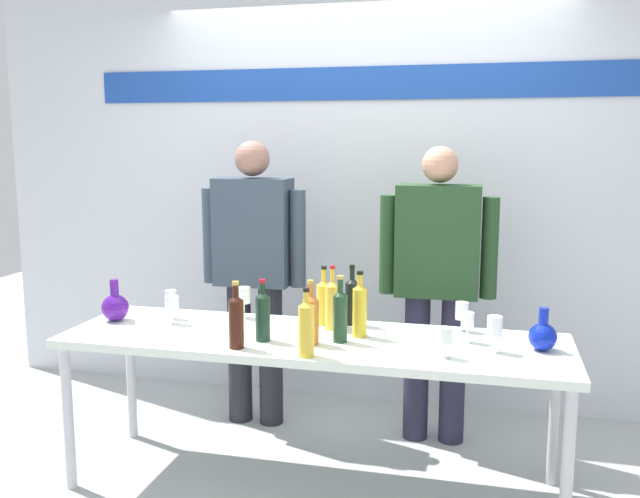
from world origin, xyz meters
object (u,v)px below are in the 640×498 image
object	(u,v)px
wine_bottle_5	(263,314)
wine_bottle_8	(332,303)
display_table	(312,348)
wine_glass_right_3	(462,311)
decanter_blue_right	(543,335)
wine_bottle_6	(360,308)
wine_bottle_0	(311,317)
wine_bottle_7	(325,301)
wine_bottle_3	(236,319)
wine_bottle_4	(306,327)
decanter_blue_left	(115,307)
wine_bottle_2	(352,300)
wine_glass_right_2	(468,321)
presenter_left	(254,264)
wine_bottle_1	(340,314)
wine_glass_left_1	(172,305)
wine_glass_right_1	(495,327)
presenter_right	(437,275)
wine_glass_left_2	(171,298)
wine_glass_left_0	(244,296)
wine_glass_right_0	(445,337)

from	to	relation	value
wine_bottle_5	wine_bottle_8	xyz separation A→B (m)	(0.27, 0.27, 0.01)
display_table	wine_glass_right_3	world-z (taller)	wine_glass_right_3
decanter_blue_right	wine_bottle_6	distance (m)	0.83
wine_bottle_8	wine_bottle_0	bearing A→B (deg)	-98.68
wine_bottle_7	wine_bottle_8	xyz separation A→B (m)	(0.06, -0.07, 0.01)
wine_bottle_3	wine_bottle_5	xyz separation A→B (m)	(0.08, 0.14, -0.01)
wine_bottle_4	wine_bottle_5	distance (m)	0.31
decanter_blue_right	decanter_blue_left	bearing A→B (deg)	-180.00
wine_bottle_3	wine_bottle_4	size ratio (longest dim) A/B	1.01
decanter_blue_left	wine_bottle_6	distance (m)	1.28
wine_bottle_2	wine_glass_right_2	size ratio (longest dim) A/B	2.15
presenter_left	wine_bottle_7	distance (m)	0.70
wine_bottle_1	decanter_blue_left	bearing A→B (deg)	175.89
wine_bottle_1	wine_glass_right_2	bearing A→B (deg)	13.18
wine_glass_right_3	wine_bottle_1	bearing A→B (deg)	-149.37
decanter_blue_left	wine_glass_right_3	size ratio (longest dim) A/B	1.50
decanter_blue_left	wine_bottle_3	distance (m)	0.83
wine_glass_left_1	wine_glass_right_1	size ratio (longest dim) A/B	0.87
presenter_right	wine_glass_left_2	world-z (taller)	presenter_right
wine_bottle_0	wine_glass_right_2	xyz separation A→B (m)	(0.69, 0.20, -0.03)
wine_glass_left_1	wine_glass_right_2	xyz separation A→B (m)	(1.46, 0.03, 0.00)
wine_bottle_5	wine_bottle_8	distance (m)	0.38
decanter_blue_right	wine_glass_right_3	size ratio (longest dim) A/B	1.34
decanter_blue_right	wine_bottle_8	size ratio (longest dim) A/B	0.61
wine_bottle_2	wine_bottle_3	size ratio (longest dim) A/B	1.00
wine_bottle_1	wine_bottle_8	size ratio (longest dim) A/B	0.98
display_table	wine_bottle_8	bearing A→B (deg)	68.74
wine_bottle_0	wine_bottle_3	distance (m)	0.34
wine_bottle_2	wine_glass_left_1	xyz separation A→B (m)	(-0.89, -0.20, -0.03)
wine_glass_left_1	wine_glass_right_1	xyz separation A→B (m)	(1.58, -0.10, 0.02)
decanter_blue_left	presenter_right	world-z (taller)	presenter_right
wine_bottle_0	wine_bottle_4	world-z (taller)	wine_bottle_4
wine_bottle_4	wine_bottle_7	size ratio (longest dim) A/B	1.00
wine_bottle_6	wine_glass_left_0	xyz separation A→B (m)	(-0.65, 0.19, -0.02)
decanter_blue_left	wine_glass_left_2	size ratio (longest dim) A/B	1.45
display_table	wine_bottle_1	bearing A→B (deg)	-17.72
presenter_right	wine_bottle_5	distance (m)	1.08
wine_bottle_3	display_table	bearing A→B (deg)	41.00
wine_glass_right_3	wine_bottle_6	bearing A→B (deg)	-155.64
wine_bottle_8	presenter_left	bearing A→B (deg)	138.35
presenter_left	wine_glass_left_0	bearing A→B (deg)	-77.72
display_table	wine_bottle_2	size ratio (longest dim) A/B	7.82
wine_glass_right_0	wine_glass_right_3	distance (m)	0.44
presenter_left	presenter_right	bearing A→B (deg)	-0.00
wine_bottle_3	wine_glass_right_1	world-z (taller)	wine_bottle_3
decanter_blue_left	wine_bottle_4	xyz separation A→B (m)	(1.11, -0.33, 0.06)
wine_glass_right_0	wine_glass_right_3	world-z (taller)	wine_glass_right_3
decanter_blue_right	wine_bottle_2	xyz separation A→B (m)	(-0.90, 0.22, 0.06)
wine_bottle_3	wine_glass_right_0	distance (m)	0.92
wine_glass_left_2	wine_glass_right_0	bearing A→B (deg)	-12.59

